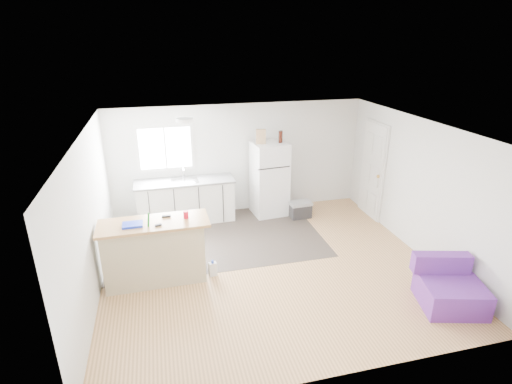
{
  "coord_description": "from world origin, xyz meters",
  "views": [
    {
      "loc": [
        -1.66,
        -5.72,
        3.71
      ],
      "look_at": [
        -0.06,
        0.7,
        1.11
      ],
      "focal_mm": 28.0,
      "sensor_mm": 36.0,
      "label": 1
    }
  ],
  "objects_px": {
    "peninsula": "(155,251)",
    "bottle_left": "(280,137)",
    "refrigerator": "(269,179)",
    "purple_seat": "(449,289)",
    "bottle_right": "(281,137)",
    "mop": "(145,273)",
    "cardboard_box": "(261,137)",
    "red_cup": "(186,215)",
    "kitchen_cabinets": "(186,201)",
    "blue_tray": "(133,225)",
    "cooler": "(300,209)",
    "cleaner_jug": "(213,269)"
  },
  "relations": [
    {
      "from": "bottle_left",
      "to": "purple_seat",
      "type": "bearing_deg",
      "value": -68.52
    },
    {
      "from": "blue_tray",
      "to": "bottle_right",
      "type": "bearing_deg",
      "value": 35.54
    },
    {
      "from": "purple_seat",
      "to": "bottle_left",
      "type": "relative_size",
      "value": 4.09
    },
    {
      "from": "purple_seat",
      "to": "mop",
      "type": "distance_m",
      "value": 4.6
    },
    {
      "from": "purple_seat",
      "to": "bottle_right",
      "type": "xyz_separation_m",
      "value": [
        -1.44,
        3.76,
        1.48
      ]
    },
    {
      "from": "kitchen_cabinets",
      "to": "cardboard_box",
      "type": "relative_size",
      "value": 6.84
    },
    {
      "from": "mop",
      "to": "red_cup",
      "type": "xyz_separation_m",
      "value": [
        0.71,
        0.16,
        0.87
      ]
    },
    {
      "from": "kitchen_cabinets",
      "to": "blue_tray",
      "type": "height_order",
      "value": "kitchen_cabinets"
    },
    {
      "from": "cardboard_box",
      "to": "bottle_left",
      "type": "xyz_separation_m",
      "value": [
        0.41,
        -0.03,
        -0.02
      ]
    },
    {
      "from": "kitchen_cabinets",
      "to": "purple_seat",
      "type": "distance_m",
      "value": 5.18
    },
    {
      "from": "bottle_right",
      "to": "cardboard_box",
      "type": "bearing_deg",
      "value": 179.82
    },
    {
      "from": "purple_seat",
      "to": "bottle_left",
      "type": "bearing_deg",
      "value": 126.47
    },
    {
      "from": "kitchen_cabinets",
      "to": "bottle_left",
      "type": "xyz_separation_m",
      "value": [
        2.03,
        -0.08,
        1.27
      ]
    },
    {
      "from": "peninsula",
      "to": "bottle_left",
      "type": "distance_m",
      "value": 3.6
    },
    {
      "from": "mop",
      "to": "cardboard_box",
      "type": "height_order",
      "value": "cardboard_box"
    },
    {
      "from": "refrigerator",
      "to": "cardboard_box",
      "type": "bearing_deg",
      "value": 179.81
    },
    {
      "from": "kitchen_cabinets",
      "to": "cooler",
      "type": "bearing_deg",
      "value": -10.29
    },
    {
      "from": "refrigerator",
      "to": "purple_seat",
      "type": "height_order",
      "value": "refrigerator"
    },
    {
      "from": "red_cup",
      "to": "cardboard_box",
      "type": "bearing_deg",
      "value": 49.7
    },
    {
      "from": "purple_seat",
      "to": "blue_tray",
      "type": "xyz_separation_m",
      "value": [
        -4.44,
        1.62,
        0.8
      ]
    },
    {
      "from": "peninsula",
      "to": "cooler",
      "type": "xyz_separation_m",
      "value": [
        3.08,
        1.73,
        -0.34
      ]
    },
    {
      "from": "cleaner_jug",
      "to": "bottle_right",
      "type": "bearing_deg",
      "value": 41.03
    },
    {
      "from": "refrigerator",
      "to": "bottle_left",
      "type": "distance_m",
      "value": 0.96
    },
    {
      "from": "refrigerator",
      "to": "purple_seat",
      "type": "xyz_separation_m",
      "value": [
        1.68,
        -3.78,
        -0.55
      ]
    },
    {
      "from": "kitchen_cabinets",
      "to": "peninsula",
      "type": "height_order",
      "value": "kitchen_cabinets"
    },
    {
      "from": "peninsula",
      "to": "blue_tray",
      "type": "relative_size",
      "value": 5.66
    },
    {
      "from": "mop",
      "to": "bottle_right",
      "type": "height_order",
      "value": "bottle_right"
    },
    {
      "from": "cleaner_jug",
      "to": "mop",
      "type": "relative_size",
      "value": 0.22
    },
    {
      "from": "peninsula",
      "to": "bottle_left",
      "type": "relative_size",
      "value": 6.79
    },
    {
      "from": "kitchen_cabinets",
      "to": "mop",
      "type": "xyz_separation_m",
      "value": [
        -0.84,
        -2.28,
        -0.23
      ]
    },
    {
      "from": "cleaner_jug",
      "to": "bottle_left",
      "type": "height_order",
      "value": "bottle_left"
    },
    {
      "from": "peninsula",
      "to": "cooler",
      "type": "height_order",
      "value": "peninsula"
    },
    {
      "from": "purple_seat",
      "to": "cleaner_jug",
      "type": "xyz_separation_m",
      "value": [
        -3.26,
        1.58,
        -0.13
      ]
    },
    {
      "from": "refrigerator",
      "to": "cardboard_box",
      "type": "relative_size",
      "value": 5.38
    },
    {
      "from": "peninsula",
      "to": "cleaner_jug",
      "type": "relative_size",
      "value": 6.06
    },
    {
      "from": "kitchen_cabinets",
      "to": "cardboard_box",
      "type": "bearing_deg",
      "value": -2.46
    },
    {
      "from": "bottle_right",
      "to": "red_cup",
      "type": "bearing_deg",
      "value": -136.66
    },
    {
      "from": "peninsula",
      "to": "refrigerator",
      "type": "bearing_deg",
      "value": 39.46
    },
    {
      "from": "purple_seat",
      "to": "mop",
      "type": "relative_size",
      "value": 0.79
    },
    {
      "from": "bottle_right",
      "to": "peninsula",
      "type": "bearing_deg",
      "value": -142.48
    },
    {
      "from": "cooler",
      "to": "blue_tray",
      "type": "xyz_separation_m",
      "value": [
        -3.35,
        -1.78,
        0.87
      ]
    },
    {
      "from": "purple_seat",
      "to": "peninsula",
      "type": "bearing_deg",
      "value": 173.09
    },
    {
      "from": "blue_tray",
      "to": "bottle_right",
      "type": "distance_m",
      "value": 3.74
    },
    {
      "from": "kitchen_cabinets",
      "to": "refrigerator",
      "type": "relative_size",
      "value": 1.27
    },
    {
      "from": "cleaner_jug",
      "to": "bottle_left",
      "type": "bearing_deg",
      "value": 41.05
    },
    {
      "from": "refrigerator",
      "to": "cooler",
      "type": "xyz_separation_m",
      "value": [
        0.6,
        -0.38,
        -0.62
      ]
    },
    {
      "from": "purple_seat",
      "to": "blue_tray",
      "type": "height_order",
      "value": "blue_tray"
    },
    {
      "from": "kitchen_cabinets",
      "to": "red_cup",
      "type": "relative_size",
      "value": 17.11
    },
    {
      "from": "cleaner_jug",
      "to": "blue_tray",
      "type": "relative_size",
      "value": 0.93
    },
    {
      "from": "blue_tray",
      "to": "refrigerator",
      "type": "bearing_deg",
      "value": 38.06
    }
  ]
}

